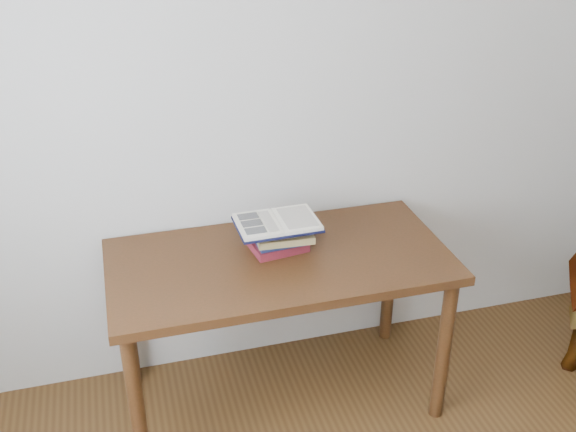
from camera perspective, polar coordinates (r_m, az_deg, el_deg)
name	(u,v)px	position (r m, az deg, el deg)	size (l,w,h in m)	color
room_shell	(475,220)	(1.21, 15.51, -0.32)	(3.54, 3.54, 2.62)	#B9B7AF
desk	(280,277)	(2.80, -0.70, -5.22)	(1.39, 0.70, 0.75)	#402110
book_stack	(279,236)	(2.78, -0.75, -1.71)	(0.26, 0.21, 0.12)	maroon
open_book	(277,223)	(2.73, -0.92, -0.57)	(0.34, 0.24, 0.03)	black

